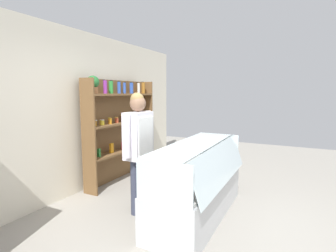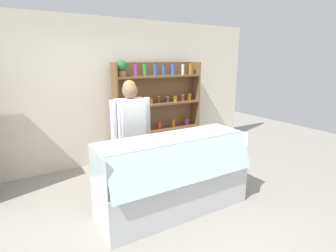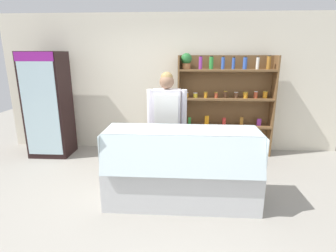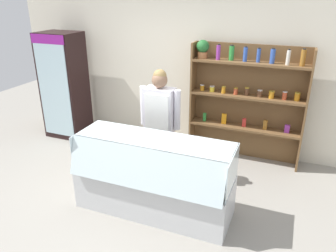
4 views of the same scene
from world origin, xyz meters
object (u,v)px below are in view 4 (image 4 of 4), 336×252
(shelving_unit, at_px, (245,97))
(deli_display_case, at_px, (154,189))
(shop_clerk, at_px, (160,116))
(drinks_fridge, at_px, (64,86))

(shelving_unit, xyz_separation_m, deli_display_case, (-0.77, -1.90, -0.78))
(shelving_unit, bearing_deg, deli_display_case, -112.11)
(shelving_unit, distance_m, deli_display_case, 2.19)
(shelving_unit, xyz_separation_m, shop_clerk, (-1.01, -1.11, -0.09))
(drinks_fridge, height_order, shop_clerk, drinks_fridge)
(drinks_fridge, distance_m, shop_clerk, 2.47)
(shelving_unit, bearing_deg, drinks_fridge, -175.04)
(drinks_fridge, xyz_separation_m, shop_clerk, (2.33, -0.82, 0.01))
(shop_clerk, bearing_deg, shelving_unit, 47.78)
(deli_display_case, xyz_separation_m, shop_clerk, (-0.24, 0.78, 0.69))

